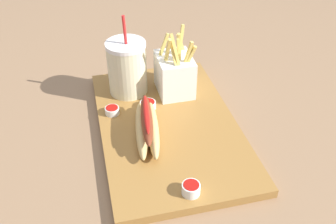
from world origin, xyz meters
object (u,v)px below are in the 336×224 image
at_px(ketchup_cup_2, 112,110).
at_px(hot_dog_1, 147,126).
at_px(soda_cup, 127,68).
at_px(ketchup_cup_1, 148,105).
at_px(fries_basket, 175,74).
at_px(ketchup_cup_3, 191,188).

bearing_deg(ketchup_cup_2, hot_dog_1, 34.02).
distance_m(soda_cup, ketchup_cup_1, 0.11).
bearing_deg(hot_dog_1, soda_cup, -176.10).
distance_m(ketchup_cup_1, ketchup_cup_2, 0.09).
bearing_deg(hot_dog_1, fries_basket, 146.81).
bearing_deg(ketchup_cup_1, hot_dog_1, -12.09).
bearing_deg(fries_basket, soda_cup, -103.91).
bearing_deg(ketchup_cup_3, fries_basket, 170.75).
bearing_deg(hot_dog_1, ketchup_cup_1, 167.91).
xyz_separation_m(fries_basket, ketchup_cup_3, (0.33, -0.05, -0.04)).
relative_size(soda_cup, ketchup_cup_3, 5.98).
height_order(hot_dog_1, ketchup_cup_1, hot_dog_1).
xyz_separation_m(hot_dog_1, ketchup_cup_1, (-0.10, 0.02, -0.02)).
bearing_deg(fries_basket, ketchup_cup_2, -70.74).
relative_size(hot_dog_1, ketchup_cup_3, 5.64).
xyz_separation_m(ketchup_cup_2, ketchup_cup_3, (0.27, 0.11, 0.00)).
bearing_deg(fries_basket, hot_dog_1, -33.19).
height_order(fries_basket, ketchup_cup_3, fries_basket).
distance_m(ketchup_cup_2, ketchup_cup_3, 0.29).
xyz_separation_m(fries_basket, ketchup_cup_1, (0.05, -0.08, -0.04)).
bearing_deg(fries_basket, ketchup_cup_1, -55.19).
distance_m(soda_cup, fries_basket, 0.12).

